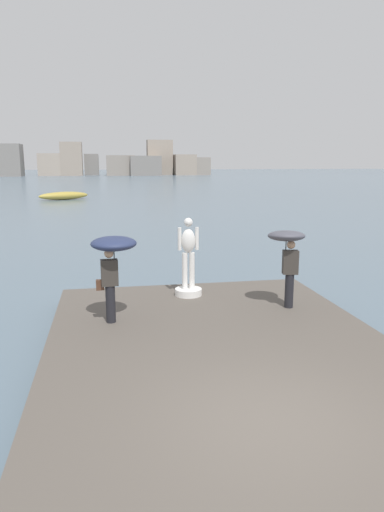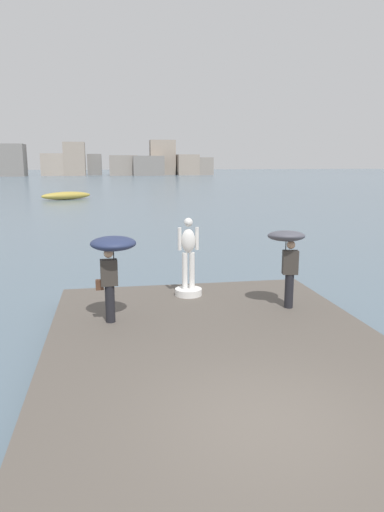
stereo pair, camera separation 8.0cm
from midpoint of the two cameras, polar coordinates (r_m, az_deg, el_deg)
ground_plane at (r=46.05m, az=-7.23°, el=6.33°), size 400.00×400.00×0.00m
pier at (r=9.31m, az=4.58°, el=-13.05°), size 7.11×10.74×0.40m
statue_white_figure at (r=12.86m, az=-0.26°, el=-1.42°), size 0.75×0.75×2.16m
onlooker_left at (r=10.72m, az=-9.52°, el=0.30°), size 1.10×1.10×2.00m
onlooker_right at (r=11.88m, az=11.76°, el=1.02°), size 1.09×1.11×2.01m
boat_leftward at (r=52.73m, az=-15.06°, el=7.13°), size 5.45×3.39×0.84m
distant_skyline at (r=142.73m, az=-9.22°, el=11.17°), size 61.89×12.96×10.46m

